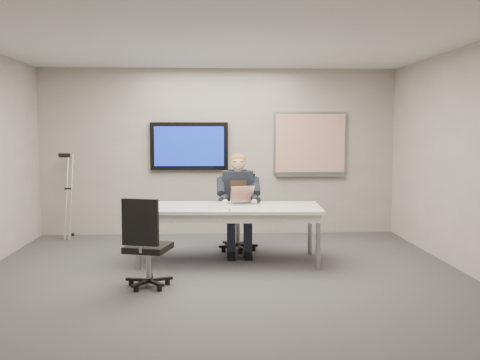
{
  "coord_description": "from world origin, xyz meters",
  "views": [
    {
      "loc": [
        -0.13,
        -6.06,
        1.75
      ],
      "look_at": [
        0.25,
        1.01,
        1.1
      ],
      "focal_mm": 40.0,
      "sensor_mm": 36.0,
      "label": 1
    }
  ],
  "objects_px": {
    "office_chair_near": "(147,260)",
    "seated_person": "(239,214)",
    "laptop": "(243,199)",
    "conference_table": "(229,213)",
    "office_chair_far": "(238,226)"
  },
  "relations": [
    {
      "from": "conference_table",
      "to": "office_chair_far",
      "type": "distance_m",
      "value": 0.81
    },
    {
      "from": "conference_table",
      "to": "office_chair_near",
      "type": "relative_size",
      "value": 2.43
    },
    {
      "from": "seated_person",
      "to": "laptop",
      "type": "height_order",
      "value": "seated_person"
    },
    {
      "from": "office_chair_far",
      "to": "conference_table",
      "type": "bearing_deg",
      "value": -90.93
    },
    {
      "from": "conference_table",
      "to": "office_chair_far",
      "type": "xyz_separation_m",
      "value": [
        0.16,
        0.73,
        -0.32
      ]
    },
    {
      "from": "conference_table",
      "to": "seated_person",
      "type": "relative_size",
      "value": 1.75
    },
    {
      "from": "conference_table",
      "to": "office_chair_near",
      "type": "xyz_separation_m",
      "value": [
        -0.95,
        -1.17,
        -0.35
      ]
    },
    {
      "from": "conference_table",
      "to": "seated_person",
      "type": "bearing_deg",
      "value": 75.33
    },
    {
      "from": "conference_table",
      "to": "seated_person",
      "type": "xyz_separation_m",
      "value": [
        0.15,
        0.46,
        -0.09
      ]
    },
    {
      "from": "office_chair_near",
      "to": "conference_table",
      "type": "bearing_deg",
      "value": -113.52
    },
    {
      "from": "office_chair_near",
      "to": "office_chair_far",
      "type": "bearing_deg",
      "value": -104.79
    },
    {
      "from": "office_chair_near",
      "to": "seated_person",
      "type": "distance_m",
      "value": 1.99
    },
    {
      "from": "seated_person",
      "to": "office_chair_near",
      "type": "bearing_deg",
      "value": -120.61
    },
    {
      "from": "office_chair_near",
      "to": "laptop",
      "type": "bearing_deg",
      "value": -113.65
    },
    {
      "from": "office_chair_far",
      "to": "office_chair_near",
      "type": "xyz_separation_m",
      "value": [
        -1.12,
        -1.9,
        -0.03
      ]
    }
  ]
}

